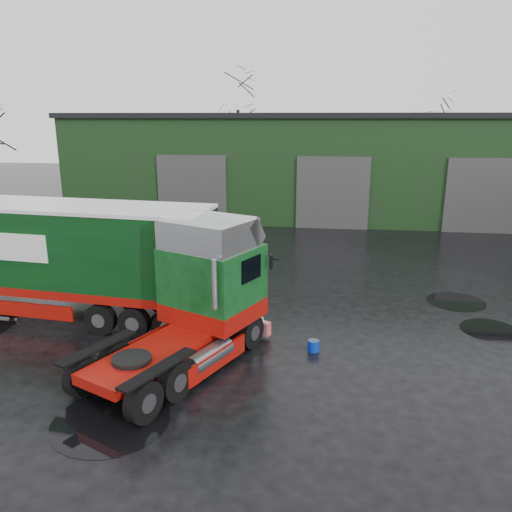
% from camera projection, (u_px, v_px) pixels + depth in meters
% --- Properties ---
extents(ground, '(100.00, 100.00, 0.00)m').
position_uv_depth(ground, '(269.00, 325.00, 15.10)').
color(ground, black).
extents(warehouse, '(32.40, 12.40, 6.30)m').
position_uv_depth(warehouse, '(332.00, 162.00, 33.08)').
color(warehouse, black).
rests_on(warehouse, ground).
extents(hero_tractor, '(4.67, 6.32, 3.62)m').
position_uv_depth(hero_tractor, '(172.00, 301.00, 12.02)').
color(hero_tractor, '#0F461A').
rests_on(hero_tractor, ground).
extents(trailer_left, '(11.86, 3.53, 3.63)m').
position_uv_depth(trailer_left, '(31.00, 259.00, 15.57)').
color(trailer_left, silver).
rests_on(trailer_left, ground).
extents(wash_bucket, '(0.42, 0.42, 0.30)m').
position_uv_depth(wash_bucket, '(313.00, 346.00, 13.44)').
color(wash_bucket, '#082AAE').
rests_on(wash_bucket, ground).
extents(tree_back_a, '(4.40, 4.40, 9.50)m').
position_uv_depth(tree_back_a, '(238.00, 132.00, 43.21)').
color(tree_back_a, black).
rests_on(tree_back_a, ground).
extents(tree_back_b, '(4.40, 4.40, 7.50)m').
position_uv_depth(tree_back_b, '(428.00, 146.00, 41.44)').
color(tree_back_b, black).
rests_on(tree_back_b, ground).
extents(puddle_0, '(2.45, 2.45, 0.01)m').
position_uv_depth(puddle_0, '(111.00, 421.00, 10.35)').
color(puddle_0, black).
rests_on(puddle_0, ground).
extents(puddle_1, '(1.73, 1.73, 0.01)m').
position_uv_depth(puddle_1, '(490.00, 330.00, 14.78)').
color(puddle_1, black).
rests_on(puddle_1, ground).
extents(puddle_4, '(1.93, 1.93, 0.01)m').
position_uv_depth(puddle_4, '(456.00, 301.00, 17.05)').
color(puddle_4, black).
rests_on(puddle_4, ground).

